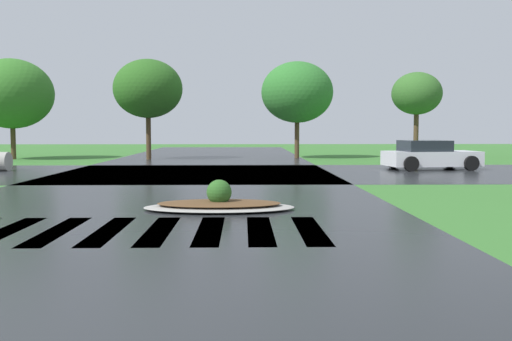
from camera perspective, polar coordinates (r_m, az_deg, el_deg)
asphalt_roadway at (r=14.76m, az=-8.86°, el=-2.96°), size 11.00×80.00×0.01m
asphalt_cross_road at (r=23.67m, az=-6.00°, el=-0.25°), size 90.00×9.90×0.01m
crosswalk_stripes at (r=10.68m, az=-11.82°, el=-5.75°), size 6.75×3.04×0.01m
median_island at (r=13.07m, az=-3.61°, el=-3.27°), size 3.36×1.68×0.68m
car_blue_compact at (r=26.63m, az=16.58°, el=1.39°), size 4.16×2.55×1.28m
background_treeline at (r=34.87m, az=-11.82°, el=7.23°), size 42.46×5.35×5.78m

